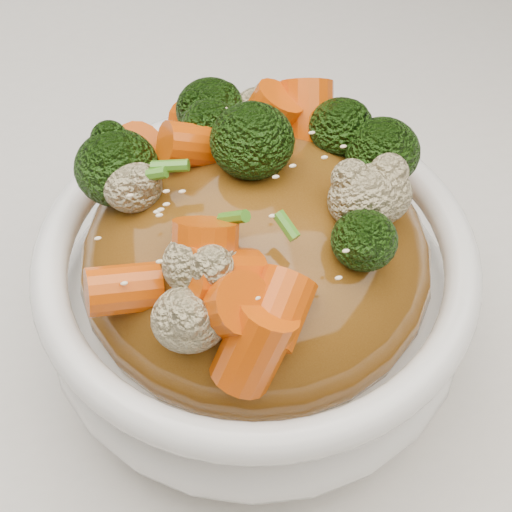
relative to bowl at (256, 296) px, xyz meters
name	(u,v)px	position (x,y,z in m)	size (l,w,h in m)	color
tablecloth	(281,393)	(0.01, -0.02, -0.06)	(1.20, 0.80, 0.04)	silver
bowl	(256,296)	(0.00, 0.00, 0.00)	(0.19, 0.19, 0.08)	white
sauce_base	(256,260)	(0.00, 0.00, 0.03)	(0.15, 0.15, 0.08)	brown
carrots	(256,169)	(0.00, 0.00, 0.08)	(0.15, 0.15, 0.04)	#D34D06
broccoli	(256,170)	(0.00, 0.00, 0.08)	(0.15, 0.15, 0.04)	black
cauliflower	(256,174)	(0.00, 0.00, 0.08)	(0.15, 0.15, 0.03)	tan
scallions	(256,167)	(0.00, 0.00, 0.08)	(0.12, 0.12, 0.02)	#3F821E
sesame_seeds	(256,167)	(0.00, 0.00, 0.08)	(0.14, 0.14, 0.01)	beige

